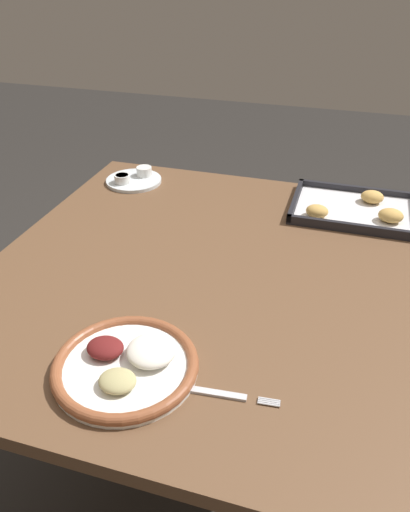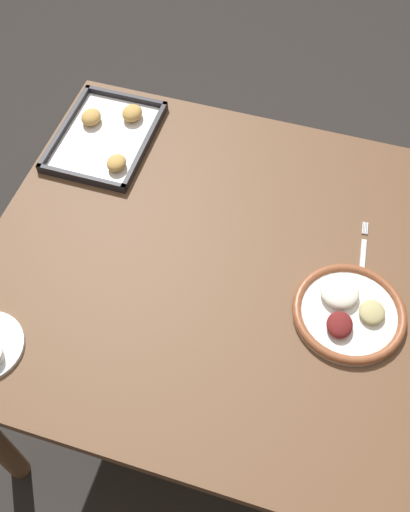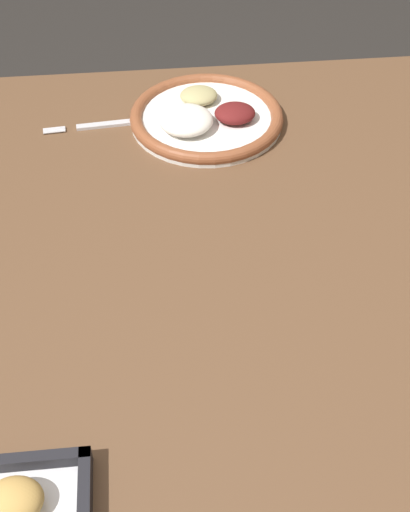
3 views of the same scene
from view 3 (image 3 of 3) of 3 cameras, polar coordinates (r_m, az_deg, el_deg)
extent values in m
cube|color=brown|center=(0.92, -0.98, -2.07)|extent=(0.98, 1.02, 0.03)
cylinder|color=brown|center=(1.58, 13.69, 1.99)|extent=(0.06, 0.06, 0.71)
cylinder|color=white|center=(1.17, 0.13, 10.87)|extent=(0.24, 0.24, 0.01)
torus|color=brown|center=(1.16, 0.13, 11.12)|extent=(0.25, 0.25, 0.02)
ellipsoid|color=white|center=(1.13, -1.53, 10.82)|extent=(0.08, 0.08, 0.03)
ellipsoid|color=maroon|center=(1.15, 2.41, 11.34)|extent=(0.06, 0.06, 0.03)
ellipsoid|color=tan|center=(1.19, -0.50, 12.72)|extent=(0.06, 0.06, 0.02)
cube|color=silver|center=(1.17, -6.91, 10.50)|extent=(0.14, 0.02, 0.00)
cylinder|color=silver|center=(1.18, -11.98, 9.97)|extent=(0.04, 0.01, 0.00)
cylinder|color=silver|center=(1.17, -11.97, 9.88)|extent=(0.04, 0.01, 0.00)
cylinder|color=silver|center=(1.17, -11.97, 9.78)|extent=(0.04, 0.01, 0.00)
cylinder|color=silver|center=(1.17, -11.96, 9.68)|extent=(0.04, 0.01, 0.00)
ellipsoid|color=tan|center=(0.72, -15.07, -18.37)|extent=(0.06, 0.05, 0.03)
camera|label=1|loc=(1.52, -18.07, 41.46)|focal=35.00mm
camera|label=2|loc=(1.26, 65.71, 52.79)|focal=42.00mm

